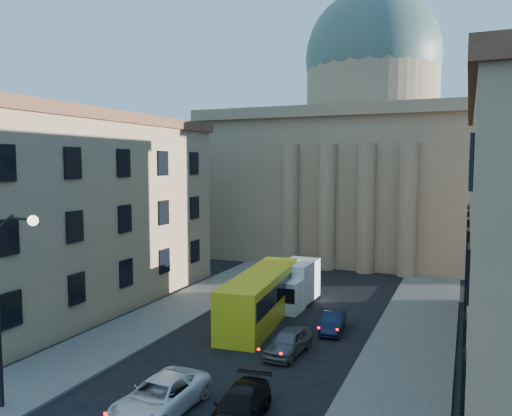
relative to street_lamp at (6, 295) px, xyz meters
The scene contains 11 objects.
sidewalk_left 11.38m from the street_lamp, 98.71° to the left, with size 5.00×60.00×0.15m, color #585650.
sidewalk_right 19.14m from the street_lamp, 32.88° to the left, with size 5.00×60.00×0.15m, color #585650.
church 48.43m from the street_lamp, 81.65° to the left, with size 68.02×28.76×36.60m.
building_left 17.36m from the street_lamp, 125.62° to the left, with size 11.60×26.60×14.70m.
street_lamp is the anchor object (origin of this frame).
car_left_mid 8.04m from the street_lamp, 21.73° to the left, with size 2.51×5.45×1.51m, color white.
car_right_mid 11.20m from the street_lamp, 17.56° to the left, with size 1.95×4.79×1.39m, color black.
car_right_far 15.11m from the street_lamp, 50.85° to the left, with size 1.70×4.22×1.44m, color #55565B.
car_right_distant 19.70m from the street_lamp, 56.85° to the left, with size 1.31×3.76×1.24m, color #0E1732.
city_bus 17.57m from the street_lamp, 72.16° to the left, with size 3.90×12.19×3.38m.
box_truck 22.13m from the street_lamp, 73.57° to the left, with size 2.45×6.01×3.28m.
Camera 1 is at (11.33, -7.25, 10.93)m, focal length 35.00 mm.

